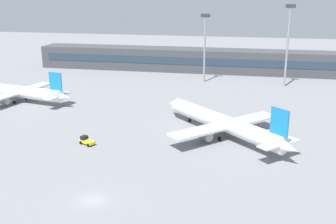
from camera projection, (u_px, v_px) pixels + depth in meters
ground_plane at (153, 123)px, 101.37m from camera, size 400.00×400.00×0.00m
terminal_building at (194, 60)px, 164.97m from camera, size 127.86×12.13×9.00m
airplane_near at (222, 123)px, 91.37m from camera, size 32.30×31.43×10.30m
airplane_mid at (14, 91)px, 120.25m from camera, size 39.72×28.05×9.89m
baggage_tug_yellow at (86, 141)px, 86.92m from camera, size 3.89×3.02×1.75m
floodlight_tower_west at (288, 40)px, 135.03m from camera, size 3.20×0.80×27.38m
floodlight_tower_east at (205, 43)px, 142.65m from camera, size 3.20×0.80×23.94m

